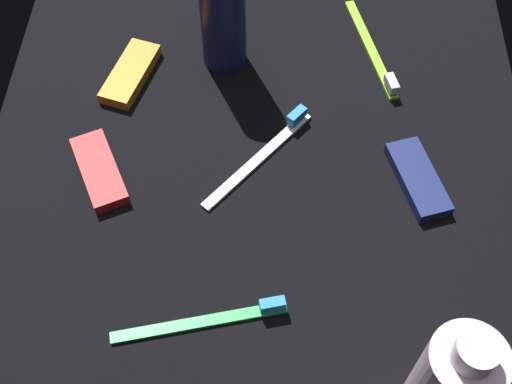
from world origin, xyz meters
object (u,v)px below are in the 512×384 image
Objects in this scene: lotion_bottle at (222,3)px; toothbrush_white at (261,152)px; snack_bar_red at (99,171)px; snack_bar_orange at (130,74)px; toothbrush_green at (210,319)px; snack_bar_navy at (418,179)px; toothbrush_lime at (374,52)px.

toothbrush_white is at bearing 19.10° from lotion_bottle.
lotion_bottle is 24.49cm from snack_bar_red.
snack_bar_orange is (3.67, -11.77, -8.64)cm from lotion_bottle.
toothbrush_white is 1.40× the size of snack_bar_red.
toothbrush_green is at bearing 37.87° from snack_bar_orange.
snack_bar_red is 1.00× the size of snack_bar_orange.
toothbrush_green reaches higher than snack_bar_red.
toothbrush_green is 28.61cm from snack_bar_navy.
toothbrush_green is at bearing 12.91° from snack_bar_red.
snack_bar_orange is 37.96cm from snack_bar_navy.
toothbrush_lime reaches higher than snack_bar_orange.
toothbrush_white is 18.85cm from snack_bar_red.
snack_bar_red is at bearing -35.38° from lotion_bottle.
toothbrush_lime is at bearing 116.01° from snack_bar_orange.
toothbrush_white is 1.40× the size of snack_bar_navy.
toothbrush_lime reaches higher than snack_bar_red.
toothbrush_green is 21.52cm from toothbrush_white.
lotion_bottle is at bearing -85.81° from toothbrush_lime.
snack_bar_navy is (19.82, 3.94, 0.14)cm from toothbrush_lime.
snack_bar_navy is at bearing 51.60° from lotion_bottle.
toothbrush_green and toothbrush_lime have the same top height.
toothbrush_white is at bearing 168.15° from toothbrush_green.
snack_bar_red is 15.09cm from snack_bar_orange.
snack_bar_orange is at bearing -124.04° from toothbrush_white.
snack_bar_red is (-17.54, -14.10, 0.14)cm from toothbrush_green.
toothbrush_lime reaches higher than snack_bar_navy.
toothbrush_white is (15.17, 5.25, -8.78)cm from lotion_bottle.
snack_bar_red is at bearing 11.01° from snack_bar_orange.
lotion_bottle reaches higher than toothbrush_green.
toothbrush_green is 1.22× the size of toothbrush_white.
toothbrush_white is 0.83× the size of toothbrush_lime.
toothbrush_green is at bearing -69.69° from snack_bar_navy.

